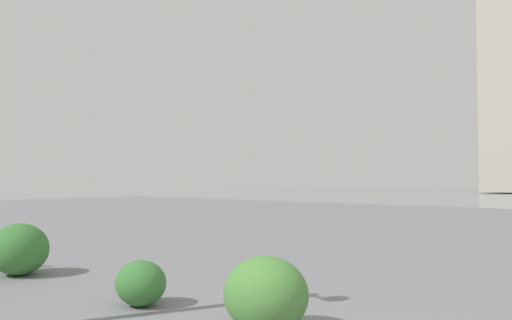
{
  "coord_description": "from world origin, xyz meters",
  "views": [
    {
      "loc": [
        -2.0,
        2.85,
        1.57
      ],
      "look_at": [
        5.62,
        -6.42,
        2.03
      ],
      "focal_mm": 35.16,
      "sensor_mm": 36.0,
      "label": 1
    }
  ],
  "objects": [
    {
      "name": "shrub_low",
      "position": [
        6.21,
        -1.04,
        0.42
      ],
      "size": [
        0.99,
        0.89,
        0.84
      ],
      "color": "#387533",
      "rests_on": "ground"
    },
    {
      "name": "shrub_round",
      "position": [
        3.07,
        -1.06,
        0.28
      ],
      "size": [
        0.66,
        0.59,
        0.56
      ],
      "color": "#387533",
      "rests_on": "ground"
    },
    {
      "name": "shrub_wide",
      "position": [
        1.22,
        -1.21,
        0.39
      ],
      "size": [
        0.91,
        0.82,
        0.77
      ],
      "color": "#477F38",
      "rests_on": "ground"
    }
  ]
}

